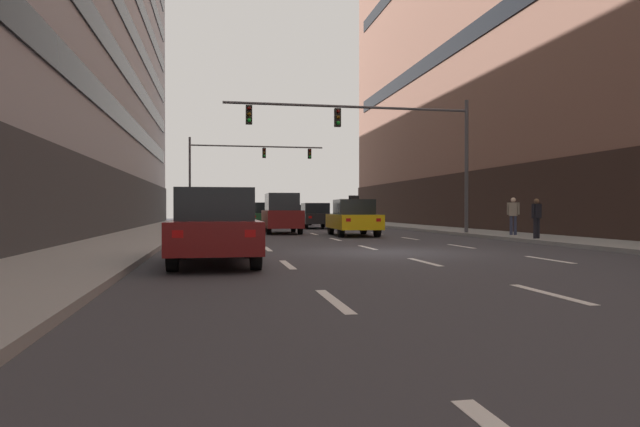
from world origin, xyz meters
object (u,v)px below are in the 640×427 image
traffic_signal_0 (383,134)px  traffic_signal_1 (237,163)px  car_driving_5 (263,215)px  pedestrian_1 (513,213)px  car_driving_4 (215,227)px  pedestrian_0 (537,216)px  car_driving_3 (282,214)px  taxi_driving_0 (353,218)px  car_driving_6 (298,215)px  taxi_driving_1 (217,213)px  car_driving_2 (315,216)px

traffic_signal_0 → traffic_signal_1: traffic_signal_1 is taller
car_driving_5 → pedestrian_1: bearing=-58.4°
car_driving_4 → pedestrian_0: car_driving_4 is taller
car_driving_3 → pedestrian_1: (9.35, -6.49, 0.05)m
traffic_signal_1 → pedestrian_1: traffic_signal_1 is taller
taxi_driving_0 → car_driving_6: size_ratio=1.09×
taxi_driving_1 → car_driving_4: size_ratio=0.91×
taxi_driving_0 → pedestrian_1: bearing=-28.4°
car_driving_5 → traffic_signal_0: (4.54, -12.72, 3.95)m
taxi_driving_0 → car_driving_5: taxi_driving_0 is taller
car_driving_5 → car_driving_2: bearing=-29.4°
traffic_signal_0 → car_driving_4: bearing=-123.0°
taxi_driving_1 → pedestrian_0: 19.52m
car_driving_3 → pedestrian_1: bearing=-34.8°
car_driving_2 → taxi_driving_1: bearing=-170.6°
taxi_driving_1 → pedestrian_1: size_ratio=2.57×
car_driving_5 → traffic_signal_1: size_ratio=0.42×
pedestrian_0 → pedestrian_1: pedestrian_1 is taller
taxi_driving_0 → traffic_signal_0: size_ratio=0.40×
car_driving_4 → traffic_signal_1: size_ratio=0.42×
car_driving_2 → car_driving_6: size_ratio=1.03×
taxi_driving_0 → traffic_signal_1: 21.31m
car_driving_2 → pedestrian_0: (5.68, -16.45, 0.20)m
car_driving_3 → traffic_signal_1: traffic_signal_1 is taller
taxi_driving_1 → car_driving_3: (3.28, -6.16, 0.03)m
taxi_driving_0 → car_driving_4: bearing=-117.3°
taxi_driving_0 → car_driving_2: size_ratio=1.05×
car_driving_2 → car_driving_4: (-6.41, -22.73, 0.04)m
taxi_driving_1 → taxi_driving_0: bearing=-55.6°
car_driving_4 → pedestrian_1: (12.71, 9.02, 0.23)m
car_driving_4 → taxi_driving_1: bearing=89.8°
taxi_driving_0 → taxi_driving_1: taxi_driving_1 is taller
pedestrian_0 → pedestrian_1: size_ratio=0.94×
car_driving_4 → pedestrian_0: (12.09, 6.28, 0.16)m
car_driving_2 → traffic_signal_1: bearing=115.0°
car_driving_3 → car_driving_4: car_driving_3 is taller
taxi_driving_1 → traffic_signal_0: traffic_signal_0 is taller
car_driving_4 → pedestrian_0: bearing=27.4°
taxi_driving_1 → traffic_signal_0: (7.61, -9.84, 3.78)m
car_driving_2 → car_driving_4: car_driving_4 is taller
car_driving_3 → taxi_driving_1: bearing=118.0°
car_driving_4 → car_driving_5: 24.76m
car_driving_5 → car_driving_6: size_ratio=1.07×
car_driving_4 → taxi_driving_0: bearing=62.7°
traffic_signal_0 → car_driving_2: bearing=96.8°
taxi_driving_1 → traffic_signal_1: (1.63, 11.11, 4.10)m
car_driving_4 → pedestrian_0: 13.62m
car_driving_2 → pedestrian_0: size_ratio=2.90×
traffic_signal_1 → pedestrian_0: traffic_signal_1 is taller
taxi_driving_0 → car_driving_4: taxi_driving_0 is taller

